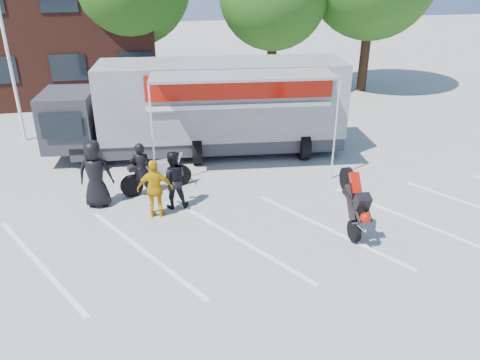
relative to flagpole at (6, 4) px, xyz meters
name	(u,v)px	position (x,y,z in m)	size (l,w,h in m)	color
ground	(241,263)	(6.24, -10.00, -5.05)	(100.00, 100.00, 0.00)	#989893
parking_bay_lines	(232,241)	(6.24, -9.00, -5.05)	(18.00, 5.00, 0.01)	white
flagpole	(6,4)	(0.00, 0.00, 0.00)	(1.61, 0.12, 8.00)	white
transporter_truck	(210,152)	(6.65, -2.87, -5.05)	(10.37, 5.00, 3.30)	gray
parked_motorcycle	(158,190)	(4.58, -5.67, -5.05)	(0.76, 2.28, 1.20)	#B7B6BB
stunt_bike_rider	(344,228)	(9.25, -9.04, -5.05)	(0.76, 1.61, 1.89)	black
spectator_leather_a	(95,174)	(2.88, -6.27, -4.08)	(0.96, 0.62, 1.96)	black
spectator_leather_b	(141,170)	(4.14, -5.90, -4.22)	(0.61, 0.40, 1.67)	black
spectator_leather_c	(173,180)	(4.99, -6.84, -4.21)	(0.82, 0.64, 1.69)	black
spectator_hivis	(155,189)	(4.48, -7.30, -4.22)	(0.97, 0.41, 1.66)	#D69C0B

